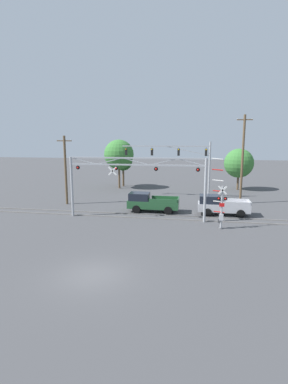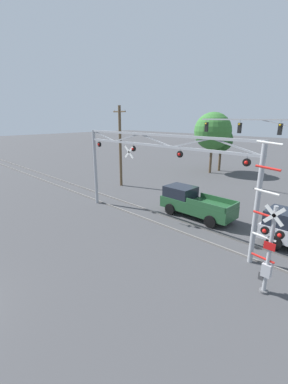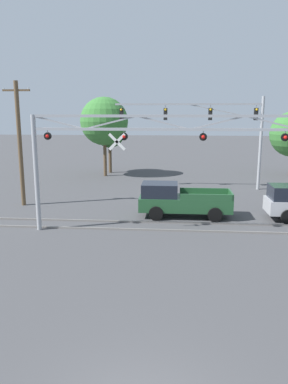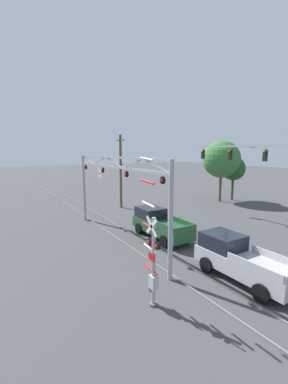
# 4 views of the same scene
# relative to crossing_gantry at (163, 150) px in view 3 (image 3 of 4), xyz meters

# --- Properties ---
(rail_track_near) EXTENTS (80.00, 0.08, 0.10)m
(rail_track_near) POSITION_rel_crossing_gantry_xyz_m (0.02, 0.28, -4.25)
(rail_track_near) COLOR gray
(rail_track_near) RESTS_ON ground_plane
(rail_track_far) EXTENTS (80.00, 0.08, 0.10)m
(rail_track_far) POSITION_rel_crossing_gantry_xyz_m (0.02, 1.72, -4.25)
(rail_track_far) COLOR gray
(rail_track_far) RESTS_ON ground_plane
(crossing_gantry) EXTENTS (13.45, 0.28, 6.07)m
(crossing_gantry) POSITION_rel_crossing_gantry_xyz_m (0.00, 0.00, 0.00)
(crossing_gantry) COLOR #9EA0A5
(crossing_gantry) RESTS_ON ground_plane
(traffic_signal_span) EXTENTS (11.83, 0.39, 7.43)m
(traffic_signal_span) POSITION_rel_crossing_gantry_xyz_m (4.14, 12.04, 0.96)
(traffic_signal_span) COLOR #9EA0A5
(traffic_signal_span) RESTS_ON ground_plane
(pickup_truck_lead) EXTENTS (5.48, 2.18, 2.04)m
(pickup_truck_lead) POSITION_rel_crossing_gantry_xyz_m (0.92, 3.25, -3.29)
(pickup_truck_lead) COLOR #23512D
(pickup_truck_lead) RESTS_ON ground_plane
(utility_pole_left) EXTENTS (1.80, 0.28, 8.17)m
(utility_pole_left) POSITION_rel_crossing_gantry_xyz_m (-9.60, 5.24, -0.08)
(utility_pole_left) COLOR brown
(utility_pole_left) RESTS_ON ground_plane
(background_tree_beyond_span) EXTENTS (4.65, 4.65, 7.68)m
(background_tree_beyond_span) POSITION_rel_crossing_gantry_xyz_m (-6.30, 17.66, 1.04)
(background_tree_beyond_span) COLOR brown
(background_tree_beyond_span) RESTS_ON ground_plane
(background_tree_far_left_verge) EXTENTS (3.04, 3.04, 5.65)m
(background_tree_far_left_verge) POSITION_rel_crossing_gantry_xyz_m (-6.16, 19.78, -0.20)
(background_tree_far_left_verge) COLOR brown
(background_tree_far_left_verge) RESTS_ON ground_plane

